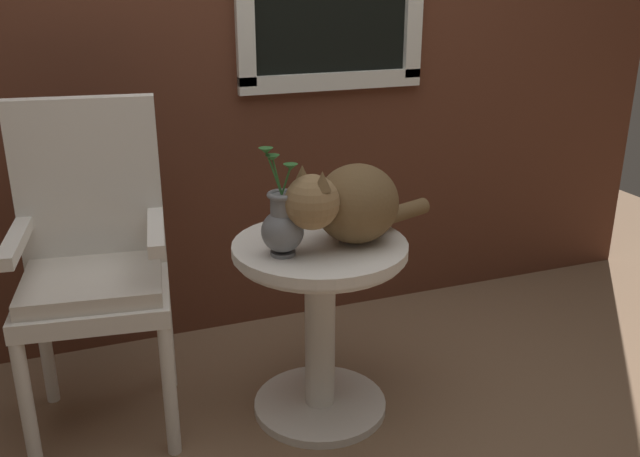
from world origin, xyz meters
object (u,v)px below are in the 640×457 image
object	(u,v)px
wicker_side_table	(320,300)
cat	(349,203)
wicker_chair	(93,254)
pewter_vase_with_ivy	(282,224)

from	to	relation	value
wicker_side_table	cat	size ratio (longest dim) A/B	1.10
wicker_chair	pewter_vase_with_ivy	bearing A→B (deg)	-27.54
wicker_side_table	pewter_vase_with_ivy	xyz separation A→B (m)	(-0.14, -0.05, 0.31)
pewter_vase_with_ivy	wicker_chair	bearing A→B (deg)	152.46
wicker_side_table	cat	distance (m)	0.36
pewter_vase_with_ivy	wicker_side_table	bearing A→B (deg)	20.07
wicker_chair	pewter_vase_with_ivy	distance (m)	0.64
cat	pewter_vase_with_ivy	size ratio (longest dim) A/B	1.71
wicker_side_table	pewter_vase_with_ivy	size ratio (longest dim) A/B	1.87
wicker_side_table	pewter_vase_with_ivy	world-z (taller)	pewter_vase_with_ivy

